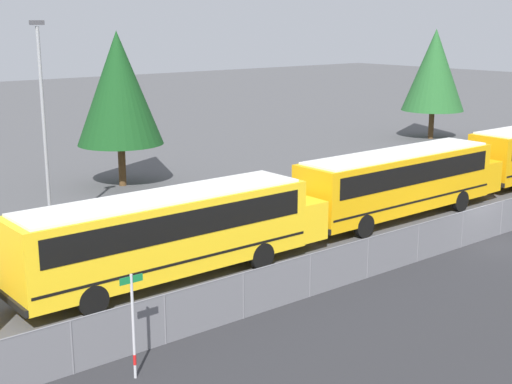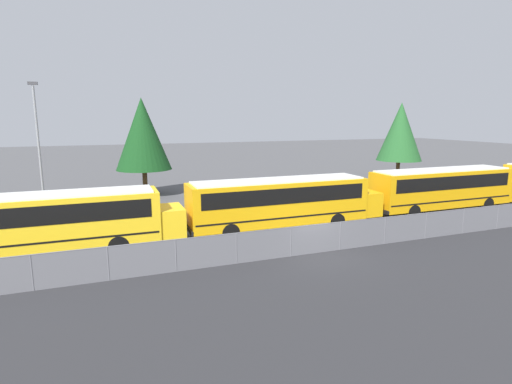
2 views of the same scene
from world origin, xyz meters
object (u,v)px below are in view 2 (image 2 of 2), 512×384
tree_1 (143,134)px  tree_2 (400,132)px  light_pole (39,148)px  school_bus_2 (283,200)px  school_bus_1 (48,219)px  school_bus_3 (444,186)px

tree_1 → tree_2: size_ratio=1.01×
tree_2 → light_pole: bearing=-170.0°
tree_2 → school_bus_2: bearing=-146.0°
light_pole → school_bus_1: bearing=-81.6°
light_pole → tree_2: 36.91m
school_bus_1 → tree_1: 17.20m
school_bus_2 → tree_1: tree_1 is taller
school_bus_3 → light_pole: light_pole is taller
school_bus_2 → light_pole: 17.24m
tree_1 → tree_2: 28.74m
school_bus_2 → tree_2: bearing=34.0°
light_pole → tree_2: (36.35, 6.41, 0.47)m
school_bus_1 → school_bus_3: bearing=1.3°
school_bus_3 → tree_2: 16.52m
tree_2 → tree_1: bearing=178.6°
light_pole → tree_1: bearing=43.0°
school_bus_3 → tree_2: tree_2 is taller
school_bus_1 → light_pole: light_pole is taller
school_bus_2 → tree_1: bearing=115.5°
light_pole → tree_1: light_pole is taller
school_bus_3 → tree_1: tree_1 is taller
school_bus_2 → light_pole: bearing=151.4°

